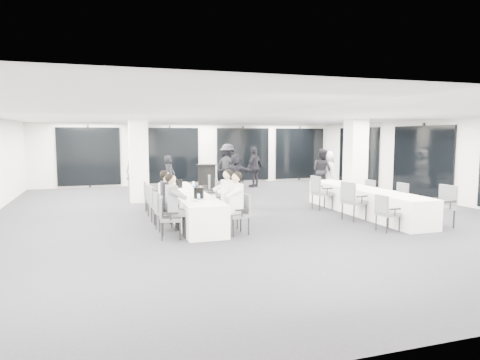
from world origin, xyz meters
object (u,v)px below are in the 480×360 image
object	(u,v)px
chair_main_right_mid	(219,201)
ice_bucket_near	(199,193)
chair_side_left_far	(320,190)
ice_bucket_far	(179,184)
cocktail_table	(207,178)
chair_main_left_fourth	(154,199)
chair_main_left_near	(167,215)
chair_side_right_mid	(399,197)
banquet_table_side	(364,201)
standing_guest_g	(134,169)
chair_main_left_far	(150,194)
chair_side_left_near	(385,211)
chair_main_right_near	(240,211)
standing_guest_d	(255,165)
chair_side_left_mid	(352,199)
chair_main_right_second	(231,208)
standing_guest_c	(228,163)
chair_main_right_far	(205,190)
chair_side_right_far	(367,192)
banquet_table_main	(188,206)
chair_main_right_fourth	(211,194)
chair_side_right_near	(443,203)
standing_guest_h	(322,168)
standing_guest_e	(328,169)
standing_guest_f	(236,170)
standing_guest_a	(170,174)
chair_main_left_mid	(157,202)
chair_main_left_second	(162,209)

from	to	relation	value
chair_main_right_mid	ice_bucket_near	world-z (taller)	ice_bucket_near
chair_side_left_far	ice_bucket_far	distance (m)	4.25
cocktail_table	chair_main_left_fourth	size ratio (longest dim) A/B	1.24
chair_main_left_fourth	chair_main_left_near	bearing A→B (deg)	-9.11
chair_main_left_near	chair_side_right_mid	distance (m)	6.67
banquet_table_side	standing_guest_g	size ratio (longest dim) A/B	2.58
chair_main_left_far	chair_side_left_near	world-z (taller)	chair_main_left_far
chair_main_right_near	standing_guest_d	xyz separation A→B (m)	(3.36, 8.29, 0.45)
chair_side_left_mid	standing_guest_d	xyz separation A→B (m)	(0.06, 7.74, 0.39)
chair_main_right_second	standing_guest_c	size ratio (longest dim) A/B	0.40
chair_main_right_far	chair_side_right_far	distance (m)	5.12
chair_main_right_second	chair_side_left_far	size ratio (longest dim) A/B	0.83
banquet_table_main	ice_bucket_near	size ratio (longest dim) A/B	18.07
chair_main_right_fourth	chair_side_right_near	xyz separation A→B (m)	(4.97, -3.57, 0.02)
standing_guest_c	standing_guest_h	bearing A→B (deg)	-168.87
chair_main_right_fourth	cocktail_table	bearing A→B (deg)	1.42
chair_side_right_mid	standing_guest_g	xyz separation A→B (m)	(-6.78, 7.04, 0.45)
standing_guest_e	ice_bucket_far	xyz separation A→B (m)	(-6.48, -2.86, -0.06)
banquet_table_side	chair_main_right_second	world-z (taller)	chair_main_right_second
chair_side_left_mid	standing_guest_h	size ratio (longest dim) A/B	0.53
chair_main_left_fourth	standing_guest_f	xyz separation A→B (m)	(3.78, 4.44, 0.35)
chair_main_right_near	chair_main_right_far	xyz separation A→B (m)	(0.01, 3.58, 0.06)
chair_side_left_far	chair_side_right_near	xyz separation A→B (m)	(1.68, -3.17, 0.00)
chair_main_right_second	chair_side_right_far	world-z (taller)	same
chair_main_right_far	chair_side_left_far	size ratio (longest dim) A/B	0.99
standing_guest_g	banquet_table_side	bearing A→B (deg)	-22.01
standing_guest_a	chair_side_right_far	bearing A→B (deg)	-92.60
cocktail_table	chair_main_right_fourth	xyz separation A→B (m)	(-0.96, -4.56, 0.01)
chair_main_left_near	chair_side_left_far	bearing A→B (deg)	125.14
standing_guest_c	chair_side_left_mid	bearing A→B (deg)	149.51
banquet_table_side	standing_guest_g	xyz separation A→B (m)	(-5.95, 6.61, 0.59)
chair_side_right_near	standing_guest_d	bearing A→B (deg)	3.65
chair_main_left_near	standing_guest_a	bearing A→B (deg)	-178.33
chair_side_right_near	ice_bucket_far	bearing A→B (deg)	50.20
ice_bucket_far	chair_main_right_fourth	bearing A→B (deg)	-18.71
banquet_table_main	standing_guest_h	size ratio (longest dim) A/B	2.55
chair_side_left_mid	chair_main_right_near	bearing A→B (deg)	-92.05
chair_main_right_mid	standing_guest_a	bearing A→B (deg)	23.68
banquet_table_side	chair_main_left_fourth	xyz separation A→B (m)	(-5.80, 1.42, 0.14)
chair_main_left_mid	chair_main_right_near	distance (m)	2.43
chair_main_right_second	standing_guest_f	world-z (taller)	standing_guest_f
chair_main_left_second	chair_side_right_near	distance (m)	6.87
chair_side_right_far	banquet_table_main	bearing A→B (deg)	83.40
chair_side_right_near	chair_side_right_mid	xyz separation A→B (m)	(-0.01, 1.65, -0.07)
chair_main_right_mid	chair_side_right_mid	bearing A→B (deg)	-87.61
banquet_table_main	ice_bucket_near	distance (m)	1.33
banquet_table_side	chair_main_left_far	world-z (taller)	chair_main_left_far
chair_side_right_far	ice_bucket_far	world-z (taller)	ice_bucket_far
chair_side_left_far	standing_guest_g	xyz separation A→B (m)	(-5.11, 5.52, 0.38)
chair_main_left_mid	chair_side_right_near	world-z (taller)	chair_side_right_near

